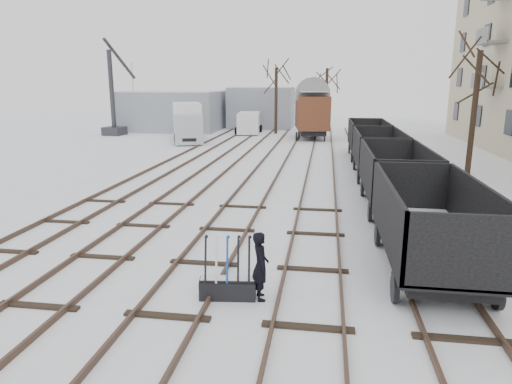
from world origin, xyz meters
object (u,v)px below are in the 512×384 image
ground_frame (228,287)px  crane (114,110)px  panel_van (249,123)px  worker (260,266)px  box_van_wagon (312,111)px  freight_wagon_a (429,238)px  lorry (187,122)px

ground_frame → crane: (-18.10, 32.24, 2.07)m
ground_frame → panel_van: (-5.48, 35.34, 0.80)m
panel_van → worker: bearing=-86.1°
ground_frame → crane: bearing=112.8°
box_van_wagon → crane: (-18.91, 0.35, -0.10)m
ground_frame → freight_wagon_a: (4.90, 2.30, 0.65)m
box_van_wagon → ground_frame: bearing=-98.9°
ground_frame → worker: (0.75, 0.10, 0.53)m
worker → box_van_wagon: (0.06, 31.79, 1.64)m
ground_frame → box_van_wagon: (0.81, 31.89, 2.17)m
worker → freight_wagon_a: size_ratio=0.27×
box_van_wagon → panel_van: 7.31m
ground_frame → panel_van: 35.77m
lorry → crane: (-8.39, 3.72, 0.70)m
freight_wagon_a → box_van_wagon: bearing=97.9°
lorry → panel_van: size_ratio=1.51×
lorry → crane: size_ratio=0.83×
ground_frame → box_van_wagon: 31.97m
panel_van → crane: crane is taller
worker → panel_van: 35.79m
ground_frame → crane: 37.03m
box_van_wagon → lorry: (-10.52, -3.37, -0.79)m
panel_van → crane: 13.05m
worker → box_van_wagon: box_van_wagon is taller
freight_wagon_a → crane: size_ratio=0.67×
ground_frame → box_van_wagon: size_ratio=0.26×
freight_wagon_a → lorry: 30.02m
freight_wagon_a → crane: crane is taller
worker → lorry: 30.29m
lorry → crane: bearing=137.1°
worker → freight_wagon_a: bearing=-79.3°
box_van_wagon → crane: 18.91m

